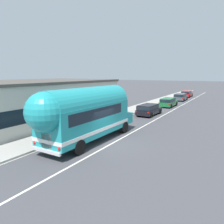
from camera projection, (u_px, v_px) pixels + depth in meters
ground_plane at (111, 144)px, 15.70m from camera, size 300.00×300.00×0.00m
lane_markings at (148, 115)px, 26.70m from camera, size 3.67×80.00×0.01m
sidewalk_slab at (118, 115)px, 26.62m from camera, size 2.74×90.00×0.15m
roadside_building at (35, 100)px, 24.30m from camera, size 11.19×19.08×4.34m
painted_bus at (85, 113)px, 15.61m from camera, size 2.72×10.61×4.12m
car_lead at (149, 109)px, 26.51m from camera, size 2.04×4.45×1.37m
car_second at (168, 102)px, 33.45m from camera, size 1.91×4.57×1.37m
car_third at (180, 96)px, 41.07m from camera, size 2.01×4.34×1.37m
car_fourth at (187, 93)px, 47.32m from camera, size 2.00×4.81×1.37m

